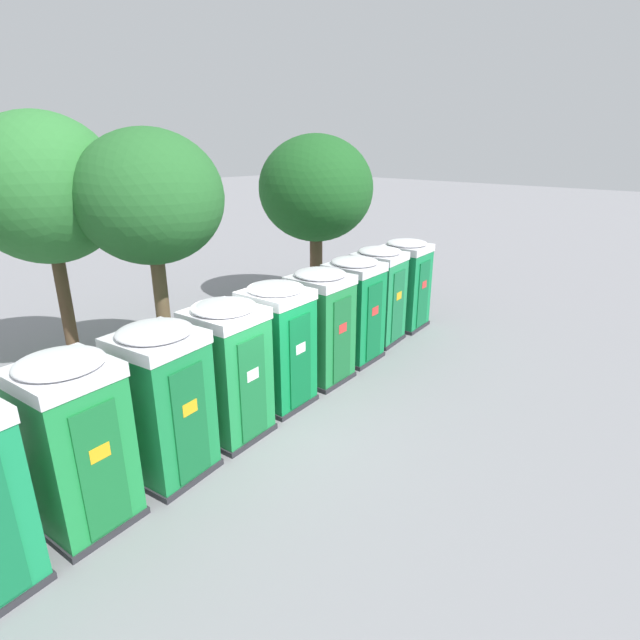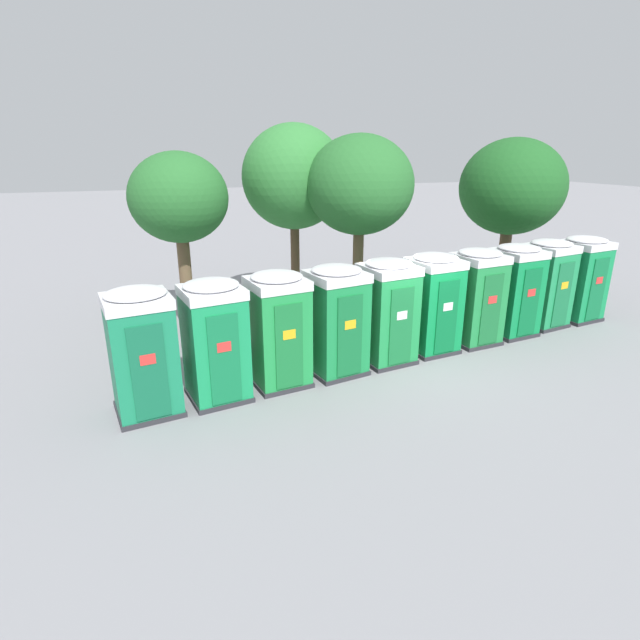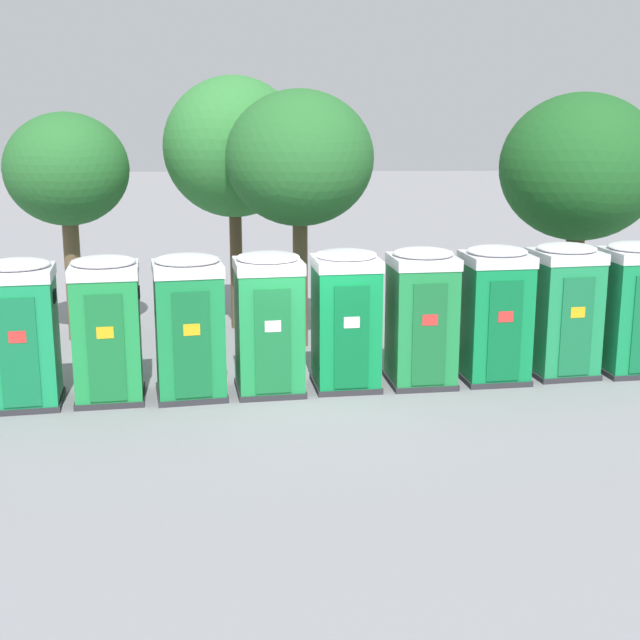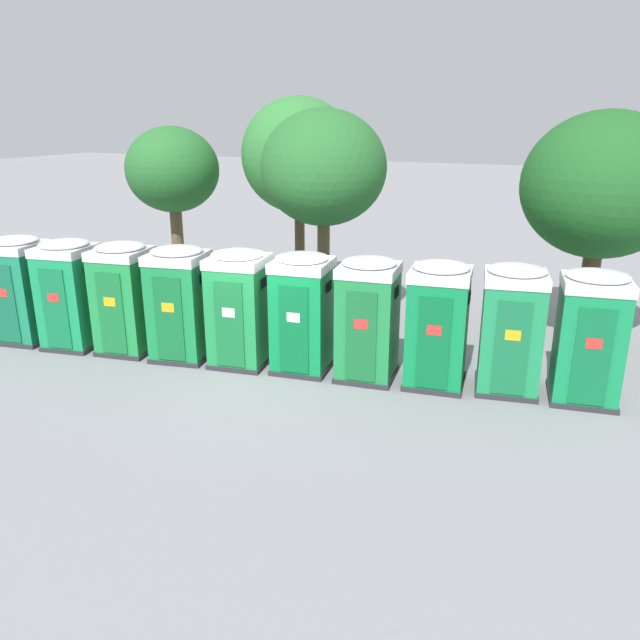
{
  "view_description": "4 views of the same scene",
  "coord_description": "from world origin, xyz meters",
  "px_view_note": "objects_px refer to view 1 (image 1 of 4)",
  "views": [
    {
      "loc": [
        -5.48,
        -6.57,
        5.07
      ],
      "look_at": [
        2.13,
        0.51,
        1.37
      ],
      "focal_mm": 28.0,
      "sensor_mm": 36.0,
      "label": 1
    },
    {
      "loc": [
        -6.05,
        -10.1,
        4.96
      ],
      "look_at": [
        -2.51,
        -0.13,
        1.33
      ],
      "focal_mm": 28.0,
      "sensor_mm": 36.0,
      "label": 2
    },
    {
      "loc": [
        -0.46,
        -15.34,
        4.95
      ],
      "look_at": [
        0.2,
        0.25,
        1.28
      ],
      "focal_mm": 50.0,
      "sensor_mm": 36.0,
      "label": 3
    },
    {
      "loc": [
        5.85,
        -11.05,
        5.26
      ],
      "look_at": [
        1.04,
        0.36,
        1.14
      ],
      "focal_mm": 35.0,
      "sensor_mm": 36.0,
      "label": 4
    }
  ],
  "objects_px": {
    "portapotty_3": "(163,401)",
    "portapotty_8": "(378,295)",
    "portapotty_4": "(228,370)",
    "portapotty_7": "(354,309)",
    "portapotty_9": "(405,284)",
    "street_tree_0": "(316,190)",
    "street_tree_2": "(150,199)",
    "street_tree_3": "(45,190)",
    "portapotty_5": "(278,345)",
    "portapotty_2": "(75,442)",
    "portapotty_6": "(321,325)"
  },
  "relations": [
    {
      "from": "portapotty_6",
      "to": "portapotty_4",
      "type": "bearing_deg",
      "value": -172.7
    },
    {
      "from": "portapotty_3",
      "to": "portapotty_4",
      "type": "distance_m",
      "value": 1.41
    },
    {
      "from": "portapotty_3",
      "to": "portapotty_8",
      "type": "xyz_separation_m",
      "value": [
        6.96,
        1.04,
        0.0
      ]
    },
    {
      "from": "portapotty_9",
      "to": "street_tree_2",
      "type": "bearing_deg",
      "value": 160.36
    },
    {
      "from": "portapotty_3",
      "to": "portapotty_5",
      "type": "relative_size",
      "value": 1.0
    },
    {
      "from": "portapotty_4",
      "to": "portapotty_7",
      "type": "distance_m",
      "value": 4.22
    },
    {
      "from": "portapotty_4",
      "to": "street_tree_3",
      "type": "xyz_separation_m",
      "value": [
        -0.81,
        4.91,
        2.85
      ]
    },
    {
      "from": "portapotty_9",
      "to": "street_tree_0",
      "type": "relative_size",
      "value": 0.47
    },
    {
      "from": "street_tree_0",
      "to": "street_tree_2",
      "type": "height_order",
      "value": "street_tree_2"
    },
    {
      "from": "street_tree_3",
      "to": "portapotty_3",
      "type": "bearing_deg",
      "value": -96.46
    },
    {
      "from": "portapotty_3",
      "to": "portapotty_5",
      "type": "xyz_separation_m",
      "value": [
        2.78,
        0.42,
        0.0
      ]
    },
    {
      "from": "portapotty_7",
      "to": "portapotty_8",
      "type": "relative_size",
      "value": 1.0
    },
    {
      "from": "portapotty_9",
      "to": "street_tree_3",
      "type": "relative_size",
      "value": 0.44
    },
    {
      "from": "portapotty_6",
      "to": "street_tree_3",
      "type": "relative_size",
      "value": 0.44
    },
    {
      "from": "portapotty_9",
      "to": "street_tree_2",
      "type": "relative_size",
      "value": 0.47
    },
    {
      "from": "portapotty_2",
      "to": "portapotty_9",
      "type": "distance_m",
      "value": 9.85
    },
    {
      "from": "portapotty_2",
      "to": "portapotty_4",
      "type": "height_order",
      "value": "same"
    },
    {
      "from": "portapotty_2",
      "to": "street_tree_3",
      "type": "distance_m",
      "value": 6.29
    },
    {
      "from": "portapotty_7",
      "to": "street_tree_3",
      "type": "bearing_deg",
      "value": 138.94
    },
    {
      "from": "portapotty_7",
      "to": "portapotty_3",
      "type": "bearing_deg",
      "value": -172.36
    },
    {
      "from": "portapotty_3",
      "to": "portapotty_7",
      "type": "height_order",
      "value": "same"
    },
    {
      "from": "portapotty_9",
      "to": "portapotty_4",
      "type": "bearing_deg",
      "value": -172.23
    },
    {
      "from": "portapotty_5",
      "to": "street_tree_3",
      "type": "relative_size",
      "value": 0.44
    },
    {
      "from": "street_tree_2",
      "to": "portapotty_5",
      "type": "bearing_deg",
      "value": -75.68
    },
    {
      "from": "portapotty_7",
      "to": "street_tree_3",
      "type": "relative_size",
      "value": 0.44
    },
    {
      "from": "portapotty_8",
      "to": "street_tree_2",
      "type": "relative_size",
      "value": 0.47
    },
    {
      "from": "portapotty_5",
      "to": "street_tree_3",
      "type": "xyz_separation_m",
      "value": [
        -2.2,
        4.68,
        2.85
      ]
    },
    {
      "from": "portapotty_8",
      "to": "street_tree_3",
      "type": "height_order",
      "value": "street_tree_3"
    },
    {
      "from": "portapotty_2",
      "to": "portapotty_5",
      "type": "height_order",
      "value": "same"
    },
    {
      "from": "portapotty_4",
      "to": "portapotty_7",
      "type": "xyz_separation_m",
      "value": [
        4.18,
        0.55,
        0.0
      ]
    },
    {
      "from": "portapotty_8",
      "to": "street_tree_2",
      "type": "xyz_separation_m",
      "value": [
        -4.94,
        2.37,
        2.69
      ]
    },
    {
      "from": "portapotty_5",
      "to": "street_tree_3",
      "type": "bearing_deg",
      "value": 115.21
    },
    {
      "from": "portapotty_6",
      "to": "portapotty_5",
      "type": "bearing_deg",
      "value": -174.65
    },
    {
      "from": "portapotty_6",
      "to": "portapotty_7",
      "type": "height_order",
      "value": "same"
    },
    {
      "from": "portapotty_4",
      "to": "portapotty_5",
      "type": "xyz_separation_m",
      "value": [
        1.39,
        0.23,
        0.0
      ]
    },
    {
      "from": "street_tree_0",
      "to": "portapotty_3",
      "type": "bearing_deg",
      "value": -151.11
    },
    {
      "from": "portapotty_5",
      "to": "portapotty_2",
      "type": "bearing_deg",
      "value": -172.34
    },
    {
      "from": "portapotty_5",
      "to": "portapotty_6",
      "type": "distance_m",
      "value": 1.41
    },
    {
      "from": "portapotty_5",
      "to": "portapotty_6",
      "type": "xyz_separation_m",
      "value": [
        1.4,
        0.13,
        -0.0
      ]
    },
    {
      "from": "street_tree_0",
      "to": "street_tree_2",
      "type": "xyz_separation_m",
      "value": [
        -6.28,
        -1.17,
        0.27
      ]
    },
    {
      "from": "portapotty_2",
      "to": "portapotty_7",
      "type": "relative_size",
      "value": 1.0
    },
    {
      "from": "street_tree_3",
      "to": "portapotty_8",
      "type": "bearing_deg",
      "value": -32.51
    },
    {
      "from": "portapotty_7",
      "to": "street_tree_0",
      "type": "xyz_separation_m",
      "value": [
        2.72,
        3.83,
        2.42
      ]
    },
    {
      "from": "portapotty_2",
      "to": "portapotty_7",
      "type": "height_order",
      "value": "same"
    },
    {
      "from": "portapotty_3",
      "to": "street_tree_2",
      "type": "relative_size",
      "value": 0.47
    },
    {
      "from": "portapotty_3",
      "to": "street_tree_3",
      "type": "relative_size",
      "value": 0.44
    },
    {
      "from": "portapotty_7",
      "to": "portapotty_9",
      "type": "height_order",
      "value": "same"
    },
    {
      "from": "portapotty_9",
      "to": "street_tree_0",
      "type": "bearing_deg",
      "value": 91.09
    },
    {
      "from": "portapotty_4",
      "to": "portapotty_6",
      "type": "relative_size",
      "value": 1.0
    },
    {
      "from": "portapotty_4",
      "to": "portapotty_5",
      "type": "height_order",
      "value": "same"
    }
  ]
}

